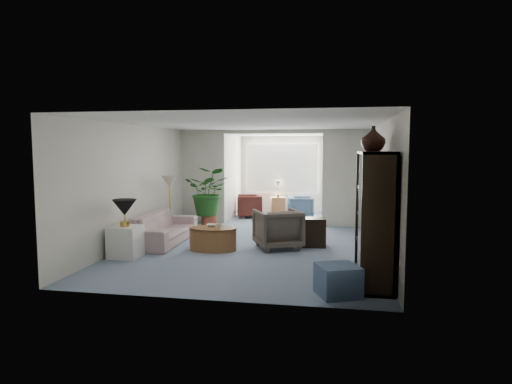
% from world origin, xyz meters
% --- Properties ---
extents(floor, '(6.00, 6.00, 0.00)m').
position_xyz_m(floor, '(0.00, 0.00, 0.00)').
color(floor, gray).
rests_on(floor, ground).
extents(sunroom_floor, '(2.60, 2.60, 0.00)m').
position_xyz_m(sunroom_floor, '(0.00, 4.10, 0.00)').
color(sunroom_floor, gray).
rests_on(sunroom_floor, ground).
extents(back_pier_left, '(1.20, 0.12, 2.50)m').
position_xyz_m(back_pier_left, '(-1.90, 3.00, 1.25)').
color(back_pier_left, silver).
rests_on(back_pier_left, ground).
extents(back_pier_right, '(1.20, 0.12, 2.50)m').
position_xyz_m(back_pier_right, '(1.90, 3.00, 1.25)').
color(back_pier_right, silver).
rests_on(back_pier_right, ground).
extents(back_header, '(2.60, 0.12, 0.10)m').
position_xyz_m(back_header, '(0.00, 3.00, 2.45)').
color(back_header, silver).
rests_on(back_header, back_pier_left).
extents(window_pane, '(2.20, 0.02, 1.50)m').
position_xyz_m(window_pane, '(0.00, 5.18, 1.40)').
color(window_pane, white).
extents(window_blinds, '(2.20, 0.02, 1.50)m').
position_xyz_m(window_blinds, '(0.00, 5.15, 1.40)').
color(window_blinds, white).
extents(framed_picture, '(0.04, 0.50, 0.40)m').
position_xyz_m(framed_picture, '(2.46, -0.10, 1.70)').
color(framed_picture, '#B2A98F').
extents(sofa, '(0.90, 2.19, 0.63)m').
position_xyz_m(sofa, '(-1.96, 0.34, 0.32)').
color(sofa, '#BEB0A1').
rests_on(sofa, ground).
extents(end_table, '(0.54, 0.54, 0.58)m').
position_xyz_m(end_table, '(-2.16, -1.01, 0.29)').
color(end_table, white).
rests_on(end_table, ground).
extents(table_lamp, '(0.44, 0.44, 0.30)m').
position_xyz_m(table_lamp, '(-2.16, -1.01, 0.93)').
color(table_lamp, black).
rests_on(table_lamp, end_table).
extents(floor_lamp, '(0.36, 0.36, 0.28)m').
position_xyz_m(floor_lamp, '(-2.14, 1.17, 1.25)').
color(floor_lamp, beige).
rests_on(floor_lamp, ground).
extents(coffee_table, '(1.04, 1.04, 0.45)m').
position_xyz_m(coffee_table, '(-0.74, -0.14, 0.23)').
color(coffee_table, brown).
rests_on(coffee_table, ground).
extents(coffee_bowl, '(0.23, 0.23, 0.05)m').
position_xyz_m(coffee_bowl, '(-0.79, -0.04, 0.48)').
color(coffee_bowl, silver).
rests_on(coffee_bowl, coffee_table).
extents(coffee_cup, '(0.12, 0.12, 0.10)m').
position_xyz_m(coffee_cup, '(-0.59, -0.24, 0.50)').
color(coffee_cup, beige).
rests_on(coffee_cup, coffee_table).
extents(wingback_chair, '(1.14, 1.16, 0.79)m').
position_xyz_m(wingback_chair, '(0.51, 0.24, 0.40)').
color(wingback_chair, '#5D5649').
rests_on(wingback_chair, ground).
extents(side_table_dark, '(0.53, 0.44, 0.59)m').
position_xyz_m(side_table_dark, '(1.21, 0.54, 0.29)').
color(side_table_dark, black).
rests_on(side_table_dark, ground).
extents(entertainment_cabinet, '(0.47, 1.77, 1.97)m').
position_xyz_m(entertainment_cabinet, '(2.23, -1.64, 0.98)').
color(entertainment_cabinet, black).
rests_on(entertainment_cabinet, ground).
extents(cabinet_urn, '(0.39, 0.39, 0.40)m').
position_xyz_m(cabinet_urn, '(2.23, -1.14, 2.17)').
color(cabinet_urn, black).
rests_on(cabinet_urn, entertainment_cabinet).
extents(ottoman, '(0.69, 0.69, 0.42)m').
position_xyz_m(ottoman, '(1.70, -2.50, 0.21)').
color(ottoman, slate).
rests_on(ottoman, ground).
extents(plant_pot, '(0.40, 0.40, 0.32)m').
position_xyz_m(plant_pot, '(-1.51, 2.25, 0.16)').
color(plant_pot, brown).
rests_on(plant_pot, ground).
extents(house_plant, '(1.10, 0.96, 1.23)m').
position_xyz_m(house_plant, '(-1.51, 2.25, 0.93)').
color(house_plant, '#20531C').
rests_on(house_plant, plant_pot).
extents(sunroom_chair_blue, '(0.82, 0.80, 0.64)m').
position_xyz_m(sunroom_chair_blue, '(0.66, 4.17, 0.32)').
color(sunroom_chair_blue, slate).
rests_on(sunroom_chair_blue, ground).
extents(sunroom_chair_maroon, '(0.86, 0.84, 0.67)m').
position_xyz_m(sunroom_chair_maroon, '(-0.84, 4.17, 0.34)').
color(sunroom_chair_maroon, '#55231D').
rests_on(sunroom_chair_maroon, ground).
extents(sunroom_table, '(0.48, 0.41, 0.52)m').
position_xyz_m(sunroom_table, '(-0.09, 4.92, 0.26)').
color(sunroom_table, brown).
rests_on(sunroom_table, ground).
extents(shelf_clutter, '(0.30, 1.16, 1.06)m').
position_xyz_m(shelf_clutter, '(2.18, -1.77, 1.20)').
color(shelf_clutter, '#4C4A47').
rests_on(shelf_clutter, entertainment_cabinet).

